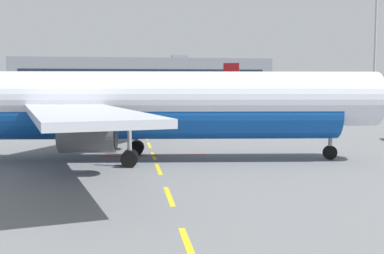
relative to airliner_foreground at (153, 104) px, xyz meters
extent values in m
plane|color=slate|center=(22.10, 20.15, -3.95)|extent=(400.00, 400.00, 0.00)
cube|color=yellow|center=(0.10, -18.14, -3.95)|extent=(0.24, 4.00, 0.01)
cube|color=yellow|center=(0.10, -10.97, -3.95)|extent=(0.24, 4.00, 0.01)
cube|color=yellow|center=(0.10, -3.58, -3.95)|extent=(0.24, 4.00, 0.01)
cube|color=yellow|center=(0.10, 1.99, -3.95)|extent=(0.24, 4.00, 0.01)
cube|color=yellow|center=(0.10, 8.63, -3.95)|extent=(0.24, 4.00, 0.01)
cube|color=yellow|center=(0.10, 14.87, -3.95)|extent=(0.24, 4.00, 0.01)
cube|color=yellow|center=(0.10, 21.19, -3.95)|extent=(0.24, 4.00, 0.01)
cube|color=yellow|center=(0.10, 27.32, -3.95)|extent=(0.24, 4.00, 0.01)
cube|color=yellow|center=(0.10, 33.58, -3.95)|extent=(0.24, 4.00, 0.01)
cube|color=yellow|center=(0.10, 39.49, -3.95)|extent=(0.24, 4.00, 0.01)
cube|color=yellow|center=(0.10, 46.04, -3.95)|extent=(0.24, 4.00, 0.01)
cube|color=yellow|center=(0.10, 52.96, -3.95)|extent=(0.24, 4.00, 0.01)
cube|color=yellow|center=(0.10, 60.38, -3.95)|extent=(0.24, 4.00, 0.01)
cube|color=yellow|center=(0.10, 66.17, -3.95)|extent=(0.24, 4.00, 0.01)
cube|color=#B21414|center=(0.10, 2.15, -3.95)|extent=(8.00, 0.40, 0.01)
cylinder|color=silver|center=(0.58, -0.06, 0.35)|extent=(30.33, 6.96, 3.80)
cylinder|color=#0F479E|center=(0.58, -0.06, -0.69)|extent=(24.73, 6.07, 3.50)
cone|color=silver|center=(15.55, -1.65, 0.35)|extent=(3.87, 4.07, 3.72)
cube|color=#192333|center=(14.50, -1.54, 1.02)|extent=(1.89, 3.00, 0.60)
cube|color=#B7BCC6|center=(-2.47, 8.81, -0.12)|extent=(11.62, 17.42, 0.36)
cube|color=#B7BCC6|center=(-4.27, -8.09, -0.12)|extent=(8.56, 17.65, 0.36)
cylinder|color=#4C4F54|center=(-2.94, 5.84, -1.57)|extent=(3.40, 2.43, 2.10)
cylinder|color=black|center=(-1.35, 5.67, -1.57)|extent=(0.31, 1.79, 1.79)
cylinder|color=#4C4F54|center=(-4.10, -5.09, -1.57)|extent=(3.40, 2.43, 2.10)
cylinder|color=black|center=(-2.51, -5.26, -1.57)|extent=(0.31, 1.79, 1.79)
cylinder|color=gray|center=(12.42, -1.32, -2.12)|extent=(0.28, 0.28, 2.67)
cylinder|color=black|center=(12.42, -1.32, -3.45)|extent=(1.01, 0.38, 0.99)
cylinder|color=gray|center=(-1.13, 2.74, -2.09)|extent=(0.28, 0.28, 2.61)
cylinder|color=black|center=(-1.10, 3.08, -3.40)|extent=(1.13, 0.46, 1.10)
cylinder|color=black|center=(-1.17, 2.39, -3.40)|extent=(1.13, 0.46, 1.10)
cylinder|color=gray|center=(-1.68, -2.44, -2.09)|extent=(0.28, 0.28, 2.61)
cylinder|color=black|center=(-1.64, -2.09, -3.40)|extent=(1.13, 0.46, 1.10)
cylinder|color=black|center=(-1.72, -2.78, -3.40)|extent=(1.13, 0.46, 1.10)
cylinder|color=silver|center=(34.18, 74.08, -0.23)|extent=(25.27, 13.27, 3.29)
cylinder|color=maroon|center=(34.18, 74.08, -1.13)|extent=(20.70, 11.12, 3.03)
cone|color=silver|center=(46.17, 68.96, -0.23)|extent=(4.05, 4.16, 3.23)
cone|color=silver|center=(21.64, 79.44, 0.19)|extent=(4.44, 4.00, 2.80)
cube|color=#192333|center=(45.33, 69.32, 0.35)|extent=(2.24, 2.81, 0.52)
cube|color=maroon|center=(23.03, 78.85, 4.02)|extent=(3.63, 1.78, 5.20)
cube|color=silver|center=(23.56, 81.63, 0.43)|extent=(4.73, 6.19, 0.21)
cube|color=silver|center=(21.39, 76.54, 0.43)|extent=(4.73, 6.19, 0.21)
cube|color=#B7BCC6|center=(33.91, 82.21, -0.64)|extent=(13.00, 13.67, 0.31)
cube|color=#B7BCC6|center=(28.13, 68.67, -0.64)|extent=(5.13, 14.97, 0.31)
cylinder|color=#4C4F54|center=(32.77, 79.87, -1.89)|extent=(3.26, 2.76, 1.82)
cylinder|color=black|center=(34.04, 79.32, -1.89)|extent=(0.70, 1.46, 1.55)
cylinder|color=#4C4F54|center=(29.03, 71.11, -1.89)|extent=(3.26, 2.76, 1.82)
cylinder|color=black|center=(30.30, 70.56, -1.89)|extent=(0.70, 1.46, 1.55)
cylinder|color=gray|center=(43.66, 70.04, -2.37)|extent=(0.24, 0.24, 2.31)
cylinder|color=black|center=(43.66, 70.04, -3.52)|extent=(0.88, 0.56, 0.86)
cylinder|color=gray|center=(33.48, 76.83, -2.34)|extent=(0.24, 0.24, 2.26)
cylinder|color=black|center=(33.59, 77.11, -3.47)|extent=(1.00, 0.65, 0.95)
cylinder|color=black|center=(33.36, 76.56, -3.47)|extent=(1.00, 0.65, 0.95)
cylinder|color=gray|center=(31.71, 72.69, -2.34)|extent=(0.24, 0.24, 2.26)
cylinder|color=black|center=(31.83, 72.97, -3.47)|extent=(1.00, 0.65, 0.95)
cylinder|color=black|center=(31.59, 72.41, -3.47)|extent=(1.00, 0.65, 0.95)
cube|color=black|center=(-10.92, 19.94, -3.21)|extent=(7.35, 3.85, 0.60)
cube|color=#194799|center=(-8.66, 20.44, -2.36)|extent=(2.82, 2.76, 1.10)
cube|color=#192333|center=(-7.54, 20.69, -2.26)|extent=(0.47, 1.89, 0.64)
cube|color=#194799|center=(-11.87, 19.73, -1.86)|extent=(5.17, 3.37, 2.10)
cylinder|color=black|center=(-8.99, 21.60, -3.47)|extent=(1.00, 0.48, 0.96)
cylinder|color=black|center=(-8.47, 19.26, -3.47)|extent=(1.00, 0.48, 0.96)
cylinder|color=black|center=(-13.36, 20.63, -3.47)|extent=(1.00, 0.48, 0.96)
cylinder|color=black|center=(-12.85, 18.29, -3.47)|extent=(1.00, 0.48, 0.96)
cylinder|color=slate|center=(37.85, 39.45, -3.65)|extent=(0.70, 0.70, 0.60)
cylinder|color=#9EA0A5|center=(37.85, 39.45, 8.35)|extent=(0.36, 0.36, 24.61)
cube|color=gray|center=(4.48, 148.30, 3.54)|extent=(92.40, 26.70, 14.97)
cube|color=#192333|center=(4.48, 134.89, 4.29)|extent=(85.01, 0.12, 5.39)
cube|color=gray|center=(18.34, 148.30, 11.82)|extent=(6.00, 5.00, 1.60)
camera|label=1|loc=(-1.85, -33.19, 1.29)|focal=44.67mm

